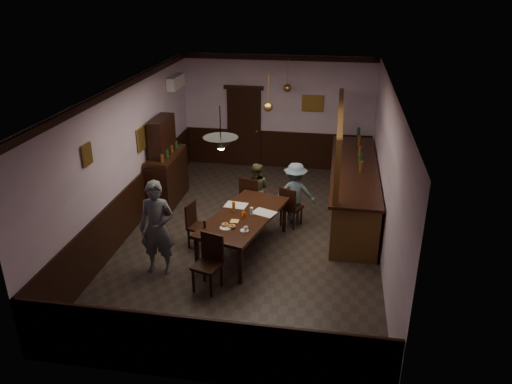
% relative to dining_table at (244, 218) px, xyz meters
% --- Properties ---
extents(room, '(5.01, 8.01, 3.01)m').
position_rel_dining_table_xyz_m(room, '(0.05, 0.60, 0.81)').
color(room, '#2D2621').
rests_on(room, ground).
extents(dining_table, '(1.53, 2.38, 0.75)m').
position_rel_dining_table_xyz_m(dining_table, '(0.00, 0.00, 0.00)').
color(dining_table, black).
rests_on(dining_table, ground).
extents(chair_far_left, '(0.51, 0.51, 0.97)m').
position_rel_dining_table_xyz_m(chair_far_left, '(-0.11, 1.34, -0.15)').
color(chair_far_left, black).
rests_on(chair_far_left, ground).
extents(chair_far_right, '(0.51, 0.51, 0.89)m').
position_rel_dining_table_xyz_m(chair_far_right, '(0.75, 1.12, -0.20)').
color(chair_far_right, black).
rests_on(chair_far_right, ground).
extents(chair_near, '(0.52, 0.52, 0.97)m').
position_rel_dining_table_xyz_m(chair_near, '(-0.34, -1.28, -0.16)').
color(chair_near, black).
rests_on(chair_near, ground).
extents(chair_side, '(0.46, 0.46, 0.89)m').
position_rel_dining_table_xyz_m(chair_side, '(-0.94, 0.04, -0.20)').
color(chair_side, black).
rests_on(chair_side, ground).
extents(person_standing, '(0.64, 0.43, 1.71)m').
position_rel_dining_table_xyz_m(person_standing, '(-1.34, -0.94, 0.17)').
color(person_standing, '#595D66').
rests_on(person_standing, ground).
extents(person_seated_left, '(0.58, 0.45, 1.18)m').
position_rel_dining_table_xyz_m(person_seated_left, '(-0.04, 1.61, -0.10)').
color(person_seated_left, brown).
rests_on(person_seated_left, ground).
extents(person_seated_right, '(0.87, 0.51, 1.32)m').
position_rel_dining_table_xyz_m(person_seated_right, '(0.83, 1.38, -0.02)').
color(person_seated_right, slate).
rests_on(person_seated_right, ground).
extents(newspaper_left, '(0.45, 0.35, 0.01)m').
position_rel_dining_table_xyz_m(newspaper_left, '(-0.23, 0.40, 0.07)').
color(newspaper_left, silver).
rests_on(newspaper_left, dining_table).
extents(newspaper_right, '(0.50, 0.43, 0.01)m').
position_rel_dining_table_xyz_m(newspaper_right, '(0.36, 0.16, 0.07)').
color(newspaper_right, silver).
rests_on(newspaper_right, dining_table).
extents(napkin, '(0.18, 0.18, 0.00)m').
position_rel_dining_table_xyz_m(napkin, '(-0.12, -0.26, 0.07)').
color(napkin, '#FABB5C').
rests_on(napkin, dining_table).
extents(saucer, '(0.15, 0.15, 0.01)m').
position_rel_dining_table_xyz_m(saucer, '(0.13, -0.60, 0.07)').
color(saucer, white).
rests_on(saucer, dining_table).
extents(coffee_cup, '(0.10, 0.10, 0.07)m').
position_rel_dining_table_xyz_m(coffee_cup, '(0.16, -0.60, 0.11)').
color(coffee_cup, white).
rests_on(coffee_cup, saucer).
extents(pastry_plate, '(0.22, 0.22, 0.01)m').
position_rel_dining_table_xyz_m(pastry_plate, '(-0.21, -0.56, 0.07)').
color(pastry_plate, white).
rests_on(pastry_plate, dining_table).
extents(pastry_ring_a, '(0.13, 0.13, 0.04)m').
position_rel_dining_table_xyz_m(pastry_ring_a, '(-0.25, -0.49, 0.10)').
color(pastry_ring_a, '#C68C47').
rests_on(pastry_ring_a, pastry_plate).
extents(pastry_ring_b, '(0.13, 0.13, 0.04)m').
position_rel_dining_table_xyz_m(pastry_ring_b, '(-0.11, -0.53, 0.10)').
color(pastry_ring_b, '#C68C47').
rests_on(pastry_ring_b, pastry_plate).
extents(soda_can, '(0.07, 0.07, 0.12)m').
position_rel_dining_table_xyz_m(soda_can, '(0.02, -0.11, 0.12)').
color(soda_can, orange).
rests_on(soda_can, dining_table).
extents(beer_glass, '(0.06, 0.06, 0.20)m').
position_rel_dining_table_xyz_m(beer_glass, '(-0.21, 0.13, 0.16)').
color(beer_glass, '#BF721E').
rests_on(beer_glass, dining_table).
extents(water_glass, '(0.06, 0.06, 0.15)m').
position_rel_dining_table_xyz_m(water_glass, '(0.14, 0.04, 0.14)').
color(water_glass, silver).
rests_on(water_glass, dining_table).
extents(pepper_mill, '(0.04, 0.04, 0.14)m').
position_rel_dining_table_xyz_m(pepper_mill, '(-0.59, -0.60, 0.13)').
color(pepper_mill, black).
rests_on(pepper_mill, dining_table).
extents(sideboard, '(0.54, 1.50, 1.99)m').
position_rel_dining_table_xyz_m(sideboard, '(-2.16, 1.93, 0.11)').
color(sideboard, black).
rests_on(sideboard, ground).
extents(bar_counter, '(0.97, 4.19, 2.35)m').
position_rel_dining_table_xyz_m(bar_counter, '(2.04, 1.93, -0.09)').
color(bar_counter, '#472B12').
rests_on(bar_counter, ground).
extents(door_back, '(0.90, 0.06, 2.10)m').
position_rel_dining_table_xyz_m(door_back, '(-0.85, 4.55, 0.36)').
color(door_back, black).
rests_on(door_back, ground).
extents(ac_unit, '(0.20, 0.85, 0.30)m').
position_rel_dining_table_xyz_m(ac_unit, '(-2.33, 3.50, 1.76)').
color(ac_unit, white).
rests_on(ac_unit, ground).
extents(picture_left_small, '(0.04, 0.28, 0.36)m').
position_rel_dining_table_xyz_m(picture_left_small, '(-2.41, -1.00, 1.46)').
color(picture_left_small, olive).
rests_on(picture_left_small, ground).
extents(picture_left_large, '(0.04, 0.62, 0.48)m').
position_rel_dining_table_xyz_m(picture_left_large, '(-2.41, 1.40, 1.01)').
color(picture_left_large, olive).
rests_on(picture_left_large, ground).
extents(picture_back, '(0.55, 0.04, 0.42)m').
position_rel_dining_table_xyz_m(picture_back, '(0.95, 4.56, 1.11)').
color(picture_back, olive).
rests_on(picture_back, ground).
extents(pendant_iron, '(0.56, 0.56, 0.73)m').
position_rel_dining_table_xyz_m(pendant_iron, '(-0.21, -0.77, 1.70)').
color(pendant_iron, black).
rests_on(pendant_iron, ground).
extents(pendant_brass_mid, '(0.20, 0.20, 0.81)m').
position_rel_dining_table_xyz_m(pendant_brass_mid, '(0.15, 2.04, 1.61)').
color(pendant_brass_mid, '#BF8C3F').
rests_on(pendant_brass_mid, ground).
extents(pendant_brass_far, '(0.20, 0.20, 0.81)m').
position_rel_dining_table_xyz_m(pendant_brass_far, '(0.35, 3.98, 1.61)').
color(pendant_brass_far, '#BF8C3F').
rests_on(pendant_brass_far, ground).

